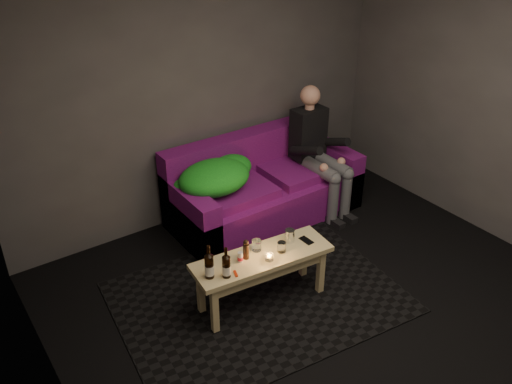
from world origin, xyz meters
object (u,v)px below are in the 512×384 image
Objects in this scene: beer_bottle_a at (209,266)px; beer_bottle_b at (226,266)px; steel_cup at (290,236)px; person at (318,148)px; coffee_table at (262,264)px; sofa at (263,189)px.

beer_bottle_b is (0.10, -0.07, -0.01)m from beer_bottle_a.
beer_bottle_a is 0.76m from steel_cup.
person reaches higher than beer_bottle_b.
steel_cup is (0.29, 0.03, 0.14)m from coffee_table.
coffee_table is 0.41m from beer_bottle_b.
sofa is at bearing 40.87° from beer_bottle_a.
person is 4.98× the size of beer_bottle_b.
steel_cup is (-0.49, -1.05, 0.22)m from sofa.
beer_bottle_b is (-1.14, -1.14, 0.26)m from sofa.
beer_bottle_a reaches higher than beer_bottle_b.
beer_bottle_a is (-0.47, 0.01, 0.18)m from coffee_table.
person reaches higher than steel_cup.
steel_cup is at bearing -114.86° from sofa.
person is 11.74× the size of steel_cup.
beer_bottle_b reaches higher than coffee_table.
steel_cup is at bearing -139.56° from person.
person is at bearing 30.08° from beer_bottle_b.
coffee_table is at bearing -174.06° from steel_cup.
sofa is 1.34m from coffee_table.
person is at bearing 27.01° from beer_bottle_a.
coffee_table is at bearing -0.69° from beer_bottle_a.
sofa reaches higher than beer_bottle_b.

